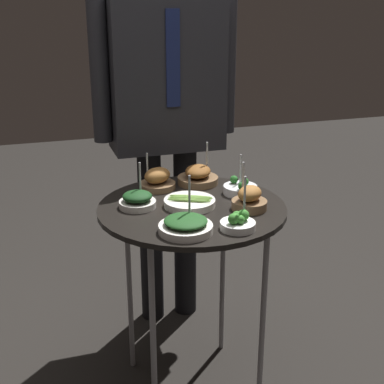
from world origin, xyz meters
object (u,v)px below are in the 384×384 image
object	(u,v)px
bowl_spinach_front_left	(186,225)
bowl_roast_back_right	(157,180)
bowl_broccoli_back_left	(240,189)
bowl_asparagus_front_center	(190,203)
bowl_spinach_near_rim	(137,200)
bowl_roast_mid_right	(198,176)
serving_cart	(192,222)
waiter_figure	(166,94)
bowl_roast_mid_left	(249,200)
bowl_broccoli_center	(238,222)

from	to	relation	value
bowl_spinach_front_left	bowl_roast_back_right	world-z (taller)	bowl_spinach_front_left
bowl_broccoli_back_left	bowl_asparagus_front_center	xyz separation A→B (m)	(-0.21, -0.06, -0.01)
bowl_roast_back_right	bowl_asparagus_front_center	bearing A→B (deg)	-73.76
bowl_spinach_near_rim	bowl_roast_mid_right	bearing A→B (deg)	31.90
serving_cart	bowl_spinach_front_left	distance (m)	0.23
bowl_spinach_front_left	bowl_roast_back_right	distance (m)	0.41
bowl_spinach_near_rim	bowl_broccoli_back_left	bearing A→B (deg)	2.48
bowl_asparagus_front_center	bowl_roast_mid_right	world-z (taller)	bowl_roast_mid_right
serving_cart	bowl_broccoli_back_left	size ratio (longest dim) A/B	5.51
bowl_asparagus_front_center	bowl_spinach_near_rim	size ratio (longest dim) A/B	1.19
bowl_broccoli_back_left	bowl_roast_back_right	distance (m)	0.31
serving_cart	bowl_spinach_front_left	world-z (taller)	bowl_spinach_front_left
bowl_spinach_front_left	waiter_figure	xyz separation A→B (m)	(0.14, 0.73, 0.27)
serving_cart	bowl_asparagus_front_center	xyz separation A→B (m)	(-0.01, -0.00, 0.07)
bowl_asparagus_front_center	bowl_spinach_front_left	bearing A→B (deg)	-110.82
bowl_roast_mid_left	waiter_figure	distance (m)	0.68
bowl_roast_back_right	bowl_spinach_near_rim	bearing A→B (deg)	-124.34
bowl_broccoli_center	bowl_roast_back_right	bearing A→B (deg)	108.44
bowl_spinach_near_rim	waiter_figure	distance (m)	0.60
bowl_spinach_front_left	bowl_roast_back_right	xyz separation A→B (m)	(0.02, 0.41, 0.01)
bowl_broccoli_back_left	bowl_spinach_near_rim	bearing A→B (deg)	-177.52
bowl_spinach_near_rim	waiter_figure	world-z (taller)	waiter_figure
waiter_figure	bowl_roast_back_right	bearing A→B (deg)	-111.11
bowl_broccoli_center	waiter_figure	size ratio (longest dim) A/B	0.10
bowl_roast_back_right	waiter_figure	world-z (taller)	waiter_figure
bowl_roast_back_right	bowl_broccoli_back_left	bearing A→B (deg)	-28.18
bowl_broccoli_back_left	bowl_spinach_near_rim	size ratio (longest dim) A/B	0.93
bowl_roast_mid_right	waiter_figure	xyz separation A→B (m)	(-0.04, 0.31, 0.26)
bowl_spinach_near_rim	bowl_broccoli_center	size ratio (longest dim) A/B	0.91
bowl_spinach_front_left	bowl_asparagus_front_center	bearing A→B (deg)	69.18
bowl_spinach_front_left	bowl_spinach_near_rim	xyz separation A→B (m)	(-0.10, 0.24, 0.00)
bowl_spinach_front_left	bowl_spinach_near_rim	size ratio (longest dim) A/B	1.13
bowl_roast_mid_right	waiter_figure	bearing A→B (deg)	96.77
bowl_broccoli_back_left	waiter_figure	size ratio (longest dim) A/B	0.08
bowl_asparagus_front_center	waiter_figure	world-z (taller)	waiter_figure
bowl_spinach_near_rim	bowl_roast_back_right	size ratio (longest dim) A/B	1.08
bowl_broccoli_back_left	bowl_asparagus_front_center	distance (m)	0.22
bowl_spinach_front_left	bowl_roast_mid_left	xyz separation A→B (m)	(0.26, 0.11, 0.01)
bowl_asparagus_front_center	bowl_broccoli_center	bearing A→B (deg)	-69.59
serving_cart	bowl_spinach_near_rim	bearing A→B (deg)	166.44
bowl_roast_mid_left	bowl_roast_back_right	bearing A→B (deg)	129.69
bowl_broccoli_center	waiter_figure	world-z (taller)	waiter_figure
bowl_roast_mid_left	waiter_figure	bearing A→B (deg)	100.99
serving_cart	bowl_roast_mid_left	xyz separation A→B (m)	(0.17, -0.09, 0.09)
serving_cart	bowl_broccoli_center	xyz separation A→B (m)	(0.08, -0.23, 0.08)
waiter_figure	serving_cart	bearing A→B (deg)	-95.92
bowl_spinach_front_left	bowl_spinach_near_rim	distance (m)	0.26
bowl_broccoli_back_left	bowl_roast_mid_right	distance (m)	0.19
bowl_broccoli_center	waiter_figure	xyz separation A→B (m)	(-0.02, 0.75, 0.27)
bowl_spinach_near_rim	bowl_roast_mid_right	distance (m)	0.32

